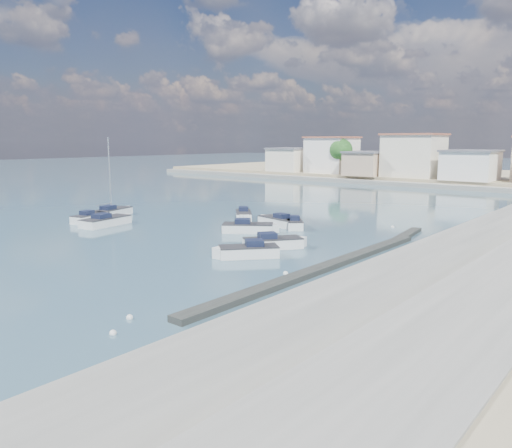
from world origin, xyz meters
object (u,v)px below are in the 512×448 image
at_px(motorboat_g, 244,216).
at_px(sailboat, 113,212).
at_px(motorboat_b, 251,228).
at_px(motorboat_f, 294,224).
at_px(motorboat_a, 108,221).
at_px(motorboat_d, 245,252).
at_px(motorboat_c, 277,221).
at_px(motorboat_e, 92,218).
at_px(motorboat_h, 276,243).

xyz_separation_m(motorboat_g, sailboat, (-12.96, -7.67, 0.04)).
xyz_separation_m(motorboat_b, motorboat_g, (-5.63, 5.42, 0.00)).
bearing_deg(motorboat_f, motorboat_a, -144.64).
bearing_deg(motorboat_a, motorboat_d, -4.62).
bearing_deg(motorboat_c, sailboat, -158.98).
bearing_deg(motorboat_g, motorboat_e, -134.10).
relative_size(motorboat_h, sailboat, 0.53).
distance_m(motorboat_b, motorboat_e, 17.85).
bearing_deg(motorboat_g, motorboat_a, -124.58).
bearing_deg(motorboat_f, motorboat_h, -63.06).
bearing_deg(motorboat_e, motorboat_d, -4.34).
bearing_deg(motorboat_h, sailboat, 176.16).
xyz_separation_m(motorboat_b, motorboat_f, (1.64, 4.63, 0.00)).
bearing_deg(motorboat_c, motorboat_f, -1.67).
relative_size(motorboat_b, motorboat_e, 1.05).
bearing_deg(motorboat_e, motorboat_a, -2.55).
height_order(motorboat_e, sailboat, sailboat).
bearing_deg(motorboat_c, motorboat_a, -140.26).
bearing_deg(motorboat_e, motorboat_f, 30.19).
height_order(motorboat_d, motorboat_e, same).
relative_size(motorboat_e, sailboat, 0.52).
bearing_deg(motorboat_f, motorboat_d, -69.97).
height_order(motorboat_b, motorboat_d, same).
bearing_deg(motorboat_d, sailboat, 167.31).
height_order(motorboat_f, motorboat_g, same).
bearing_deg(motorboat_e, motorboat_g, 45.90).
distance_m(motorboat_e, sailboat, 4.24).
distance_m(motorboat_a, motorboat_f, 18.76).
relative_size(motorboat_g, sailboat, 0.46).
relative_size(motorboat_f, motorboat_h, 0.75).
bearing_deg(motorboat_d, motorboat_c, 118.17).
xyz_separation_m(motorboat_a, sailboat, (-4.94, 3.98, 0.04)).
height_order(motorboat_f, motorboat_h, same).
bearing_deg(motorboat_f, motorboat_g, 173.84).
height_order(motorboat_a, motorboat_d, same).
xyz_separation_m(motorboat_e, motorboat_h, (22.76, 2.19, 0.00)).
xyz_separation_m(motorboat_d, motorboat_h, (-0.21, 3.93, 0.00)).
xyz_separation_m(motorboat_a, motorboat_f, (15.30, 10.86, -0.00)).
xyz_separation_m(motorboat_a, motorboat_c, (13.14, 10.92, 0.00)).
distance_m(motorboat_d, motorboat_f, 13.27).
height_order(motorboat_d, sailboat, sailboat).
bearing_deg(motorboat_b, motorboat_e, -160.06).
relative_size(motorboat_a, motorboat_c, 1.14).
bearing_deg(motorboat_h, motorboat_d, -86.98).
xyz_separation_m(motorboat_f, motorboat_g, (-7.28, 0.78, 0.00)).
relative_size(motorboat_c, motorboat_g, 1.25).
bearing_deg(motorboat_g, motorboat_h, -38.74).
bearing_deg(motorboat_f, motorboat_e, -149.81).
distance_m(motorboat_f, motorboat_g, 7.32).
xyz_separation_m(motorboat_b, sailboat, (-18.60, -2.25, 0.04)).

